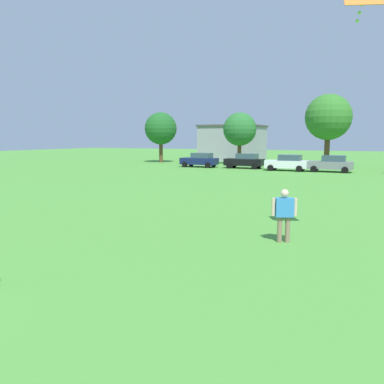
{
  "coord_description": "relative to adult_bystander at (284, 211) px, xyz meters",
  "views": [
    {
      "loc": [
        10.17,
        -2.88,
        3.41
      ],
      "look_at": [
        4.87,
        8.56,
        1.7
      ],
      "focal_mm": 37.32,
      "sensor_mm": 36.0,
      "label": 1
    }
  ],
  "objects": [
    {
      "name": "ground_plane",
      "position": [
        -7.52,
        20.0,
        -1.04
      ],
      "size": [
        160.0,
        160.0,
        0.0
      ],
      "primitive_type": "plane",
      "color": "#4C9338"
    },
    {
      "name": "adult_bystander",
      "position": [
        0.0,
        0.0,
        0.0
      ],
      "size": [
        0.77,
        0.53,
        1.76
      ],
      "rotation": [
        0.0,
        0.0,
        0.43
      ],
      "color": "#8C7259",
      "rests_on": "ground"
    },
    {
      "name": "parked_car_navy_0",
      "position": [
        -16.2,
        30.01,
        -0.19
      ],
      "size": [
        4.3,
        2.02,
        1.68
      ],
      "rotation": [
        0.0,
        0.0,
        3.14
      ],
      "color": "#141E4C",
      "rests_on": "ground"
    },
    {
      "name": "parked_car_black_1",
      "position": [
        -10.85,
        30.42,
        -0.19
      ],
      "size": [
        4.3,
        2.02,
        1.68
      ],
      "rotation": [
        0.0,
        0.0,
        3.14
      ],
      "color": "black",
      "rests_on": "ground"
    },
    {
      "name": "parked_car_white_2",
      "position": [
        -5.79,
        28.99,
        -0.19
      ],
      "size": [
        4.3,
        2.02,
        1.68
      ],
      "rotation": [
        0.0,
        0.0,
        3.14
      ],
      "color": "white",
      "rests_on": "ground"
    },
    {
      "name": "parked_car_gray_3",
      "position": [
        -1.49,
        29.32,
        -0.19
      ],
      "size": [
        4.3,
        2.02,
        1.68
      ],
      "rotation": [
        0.0,
        0.0,
        3.14
      ],
      "color": "slate",
      "rests_on": "ground"
    },
    {
      "name": "tree_far_left",
      "position": [
        -24.93,
        36.29,
        3.64
      ],
      "size": [
        4.45,
        4.45,
        6.94
      ],
      "color": "brown",
      "rests_on": "ground"
    },
    {
      "name": "tree_left",
      "position": [
        -13.58,
        36.77,
        3.44
      ],
      "size": [
        4.27,
        4.27,
        6.65
      ],
      "color": "brown",
      "rests_on": "ground"
    },
    {
      "name": "tree_right",
      "position": [
        -3.03,
        39.08,
        4.85
      ],
      "size": [
        5.6,
        5.6,
        8.73
      ],
      "color": "brown",
      "rests_on": "ground"
    },
    {
      "name": "house_left",
      "position": [
        -17.67,
        46.14,
        1.64
      ],
      "size": [
        8.68,
        9.12,
        5.35
      ],
      "color": "#9999A3",
      "rests_on": "ground"
    }
  ]
}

